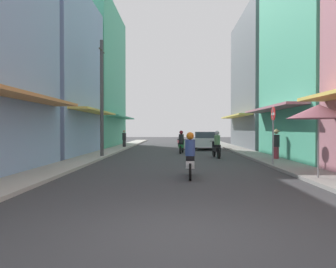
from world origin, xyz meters
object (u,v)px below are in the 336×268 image
at_px(motorbike_green, 182,143).
at_px(pedestrian_crossing, 124,139).
at_px(motorbike_white, 190,157).
at_px(vendor_umbrella, 319,112).
at_px(utility_pole, 102,98).
at_px(parked_car, 205,140).
at_px(motorbike_black, 216,146).
at_px(motorbike_maroon, 180,142).
at_px(pedestrian_midway, 276,143).
at_px(street_sign_no_entry, 273,128).

height_order(motorbike_green, pedestrian_crossing, pedestrian_crossing).
relative_size(motorbike_white, vendor_umbrella, 0.73).
bearing_deg(utility_pole, parked_car, 50.93).
height_order(motorbike_green, utility_pole, utility_pole).
bearing_deg(pedestrian_crossing, motorbike_black, -53.70).
relative_size(motorbike_maroon, pedestrian_crossing, 1.13).
distance_m(motorbike_green, pedestrian_crossing, 7.68).
height_order(motorbike_black, pedestrian_crossing, pedestrian_crossing).
xyz_separation_m(motorbike_green, pedestrian_midway, (4.87, -5.35, 0.25)).
bearing_deg(motorbike_maroon, motorbike_green, -90.06).
distance_m(motorbike_white, utility_pole, 9.39).
bearing_deg(motorbike_maroon, motorbike_white, -89.82).
height_order(motorbike_white, motorbike_maroon, motorbike_white).
xyz_separation_m(motorbike_maroon, vendor_umbrella, (4.13, -20.02, 1.74)).
xyz_separation_m(motorbike_maroon, street_sign_no_entry, (3.86, -16.11, 1.21)).
height_order(motorbike_white, utility_pole, utility_pole).
bearing_deg(vendor_umbrella, motorbike_white, 170.46).
bearing_deg(motorbike_black, parked_car, 89.52).
xyz_separation_m(pedestrian_crossing, street_sign_no_entry, (8.78, -14.06, 0.93)).
height_order(motorbike_black, street_sign_no_entry, street_sign_no_entry).
height_order(pedestrian_midway, street_sign_no_entry, street_sign_no_entry).
height_order(motorbike_green, motorbike_maroon, motorbike_green).
distance_m(pedestrian_midway, pedestrian_crossing, 14.91).
xyz_separation_m(motorbike_black, pedestrian_crossing, (-6.88, 9.37, 0.08)).
height_order(vendor_umbrella, utility_pole, utility_pole).
xyz_separation_m(parked_car, vendor_umbrella, (2.11, -16.58, 1.50)).
relative_size(motorbike_black, parked_car, 0.43).
relative_size(motorbike_white, utility_pole, 0.27).
bearing_deg(street_sign_no_entry, pedestrian_crossing, 121.98).
bearing_deg(motorbike_black, pedestrian_midway, -32.94).
bearing_deg(utility_pole, vendor_umbrella, -43.18).
distance_m(motorbike_maroon, parked_car, 4.00).
distance_m(motorbike_maroon, street_sign_no_entry, 16.61).
relative_size(motorbike_white, motorbike_black, 1.00).
bearing_deg(parked_car, motorbike_white, -97.06).
height_order(motorbike_black, vendor_umbrella, vendor_umbrella).
height_order(motorbike_maroon, pedestrian_midway, pedestrian_midway).
bearing_deg(pedestrian_midway, utility_pole, 170.64).
bearing_deg(motorbike_black, motorbike_green, 119.57).
bearing_deg(motorbike_black, motorbike_white, -103.52).
xyz_separation_m(parked_car, street_sign_no_entry, (1.83, -12.67, 0.98)).
bearing_deg(motorbike_black, utility_pole, -177.41).
relative_size(motorbike_black, pedestrian_midway, 1.06).
bearing_deg(street_sign_no_entry, motorbike_green, 115.35).
distance_m(utility_pole, street_sign_no_entry, 9.77).
bearing_deg(parked_car, pedestrian_midway, -73.98).
relative_size(motorbike_green, utility_pole, 0.26).
distance_m(motorbike_white, pedestrian_midway, 7.71).
xyz_separation_m(motorbike_maroon, parked_car, (2.03, -3.44, 0.24)).
distance_m(motorbike_maroon, utility_pole, 12.98).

